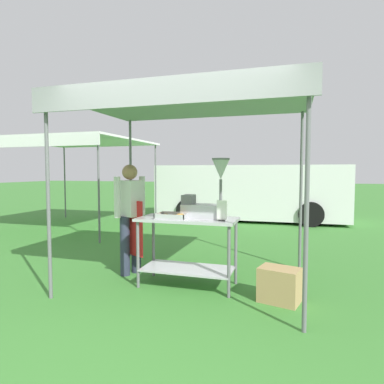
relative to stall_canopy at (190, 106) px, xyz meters
name	(u,v)px	position (x,y,z in m)	size (l,w,h in m)	color
ground_plane	(243,228)	(0.09, 4.51, -2.36)	(70.00, 70.00, 0.00)	#3D7F33
stall_canopy	(190,106)	(0.00, 0.00, 0.00)	(3.07, 2.28, 2.45)	slate
donut_cart	(188,237)	(0.00, -0.10, -1.72)	(1.29, 0.61, 0.90)	#B7B7BC
donut_tray	(173,217)	(-0.16, -0.21, -1.43)	(0.41, 0.30, 0.07)	#B7B7BC
donut_fryer	(207,198)	(0.26, -0.05, -1.20)	(0.61, 0.28, 0.78)	#B7B7BC
menu_sign	(222,212)	(0.48, -0.24, -1.35)	(0.13, 0.05, 0.26)	black
vendor	(130,213)	(-0.95, 0.14, -1.46)	(0.46, 0.51, 1.61)	#2D3347
supply_crate	(279,285)	(1.18, -0.31, -2.16)	(0.51, 0.41, 0.40)	tan
van_white	(250,191)	(0.06, 6.21, -1.48)	(5.68, 2.20, 1.69)	white
neighbour_tent	(76,143)	(-4.18, 3.33, -0.10)	(3.40, 3.23, 2.33)	slate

